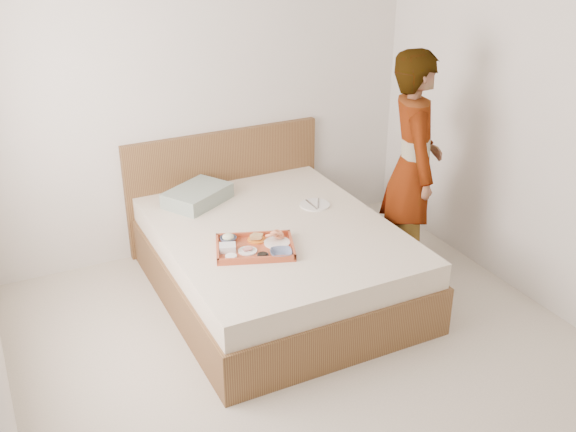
{
  "coord_description": "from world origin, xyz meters",
  "views": [
    {
      "loc": [
        -1.67,
        -2.8,
        2.63
      ],
      "look_at": [
        0.18,
        0.9,
        0.65
      ],
      "focal_mm": 41.58,
      "sensor_mm": 36.0,
      "label": 1
    }
  ],
  "objects_px": {
    "person": "(413,168)",
    "tray": "(255,247)",
    "bed": "(276,260)",
    "dinner_plate": "(315,205)"
  },
  "relations": [
    {
      "from": "bed",
      "to": "tray",
      "type": "xyz_separation_m",
      "value": [
        -0.27,
        -0.25,
        0.29
      ]
    },
    {
      "from": "bed",
      "to": "person",
      "type": "height_order",
      "value": "person"
    },
    {
      "from": "bed",
      "to": "dinner_plate",
      "type": "xyz_separation_m",
      "value": [
        0.43,
        0.2,
        0.27
      ]
    },
    {
      "from": "bed",
      "to": "tray",
      "type": "relative_size",
      "value": 3.95
    },
    {
      "from": "bed",
      "to": "dinner_plate",
      "type": "height_order",
      "value": "dinner_plate"
    },
    {
      "from": "dinner_plate",
      "to": "person",
      "type": "height_order",
      "value": "person"
    },
    {
      "from": "dinner_plate",
      "to": "person",
      "type": "xyz_separation_m",
      "value": [
        0.6,
        -0.37,
        0.32
      ]
    },
    {
      "from": "bed",
      "to": "person",
      "type": "distance_m",
      "value": 1.2
    },
    {
      "from": "tray",
      "to": "person",
      "type": "relative_size",
      "value": 0.29
    },
    {
      "from": "person",
      "to": "tray",
      "type": "bearing_deg",
      "value": 118.18
    }
  ]
}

